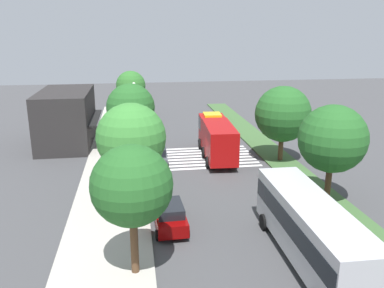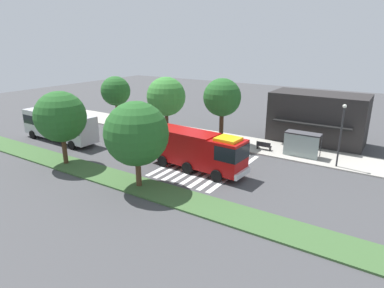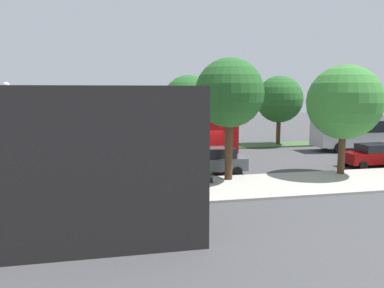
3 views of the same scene
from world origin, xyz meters
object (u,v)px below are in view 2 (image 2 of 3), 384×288
(street_lamp, at_px, (341,130))
(sidewalk_tree_center, at_px, (222,98))
(parked_car_west, at_px, (72,116))
(fire_truck, at_px, (199,149))
(transit_bus, at_px, (59,124))
(parked_car_east, at_px, (215,142))
(median_tree_far_west, at_px, (61,117))
(bench_west_of_shelter, at_px, (238,141))
(bench_near_shelter, at_px, (264,146))
(sidewalk_tree_far_west, at_px, (116,91))
(sidewalk_tree_west, at_px, (166,97))
(bus_stop_shelter, at_px, (302,140))
(median_tree_west, at_px, (136,134))
(parked_car_mid, at_px, (131,127))

(street_lamp, bearing_deg, sidewalk_tree_center, 178.19)
(parked_car_west, height_order, sidewalk_tree_center, sidewalk_tree_center)
(fire_truck, xyz_separation_m, transit_bus, (-18.90, -1.13, -0.00))
(parked_car_east, bearing_deg, street_lamp, 10.82)
(median_tree_far_west, bearing_deg, bench_west_of_shelter, 50.96)
(parked_car_east, height_order, median_tree_far_west, median_tree_far_west)
(bench_near_shelter, distance_m, street_lamp, 8.31)
(bench_near_shelter, bearing_deg, median_tree_far_west, -135.61)
(sidewalk_tree_far_west, relative_size, sidewalk_tree_west, 0.94)
(fire_truck, height_order, bus_stop_shelter, fire_truck)
(parked_car_east, relative_size, bus_stop_shelter, 1.32)
(transit_bus, distance_m, sidewalk_tree_west, 13.20)
(bench_west_of_shelter, xyz_separation_m, sidewalk_tree_west, (-9.84, -0.53, 4.30))
(parked_car_east, xyz_separation_m, median_tree_west, (-0.63, -11.70, 3.65))
(sidewalk_tree_center, bearing_deg, median_tree_west, -90.97)
(parked_car_east, height_order, sidewalk_tree_far_west, sidewalk_tree_far_west)
(transit_bus, distance_m, bench_west_of_shelter, 21.26)
(transit_bus, relative_size, median_tree_west, 1.55)
(parked_car_west, height_order, bench_west_of_shelter, parked_car_west)
(transit_bus, distance_m, median_tree_far_west, 8.92)
(bench_west_of_shelter, bearing_deg, fire_truck, -89.46)
(parked_car_mid, relative_size, transit_bus, 0.40)
(transit_bus, bearing_deg, street_lamp, -162.40)
(sidewalk_tree_far_west, distance_m, sidewalk_tree_center, 16.62)
(parked_car_west, bearing_deg, bench_near_shelter, 8.80)
(median_tree_far_west, height_order, median_tree_west, median_tree_far_west)
(transit_bus, bearing_deg, bus_stop_shelter, -158.35)
(parked_car_east, distance_m, sidewalk_tree_west, 9.41)
(parked_car_mid, distance_m, parked_car_east, 12.32)
(bench_near_shelter, height_order, street_lamp, street_lamp)
(bench_west_of_shelter, xyz_separation_m, street_lamp, (10.70, -0.93, 3.09))
(transit_bus, xyz_separation_m, bus_stop_shelter, (25.86, 9.80, -0.18))
(fire_truck, height_order, sidewalk_tree_center, sidewalk_tree_center)
(bus_stop_shelter, distance_m, sidewalk_tree_center, 9.73)
(parked_car_east, bearing_deg, parked_car_mid, -177.48)
(parked_car_west, xyz_separation_m, sidewalk_tree_center, (23.78, 2.20, 4.57))
(parked_car_west, bearing_deg, parked_car_east, 3.39)
(parked_car_west, distance_m, median_tree_west, 26.54)
(street_lamp, bearing_deg, parked_car_east, -171.68)
(parked_car_mid, xyz_separation_m, sidewalk_tree_west, (4.08, 2.20, 4.01))
(bus_stop_shelter, xyz_separation_m, sidewalk_tree_west, (-16.88, -0.54, 3.00))
(sidewalk_tree_center, bearing_deg, parked_car_east, -79.86)
(sidewalk_tree_center, bearing_deg, street_lamp, -1.81)
(parked_car_mid, bearing_deg, bench_near_shelter, 7.18)
(parked_car_mid, relative_size, median_tree_west, 0.63)
(parked_car_west, bearing_deg, median_tree_west, -23.03)
(fire_truck, height_order, median_tree_far_west, median_tree_far_west)
(median_tree_west, bearing_deg, parked_car_east, 86.93)
(parked_car_mid, bearing_deg, median_tree_far_west, -81.21)
(median_tree_west, bearing_deg, bench_near_shelter, 69.96)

